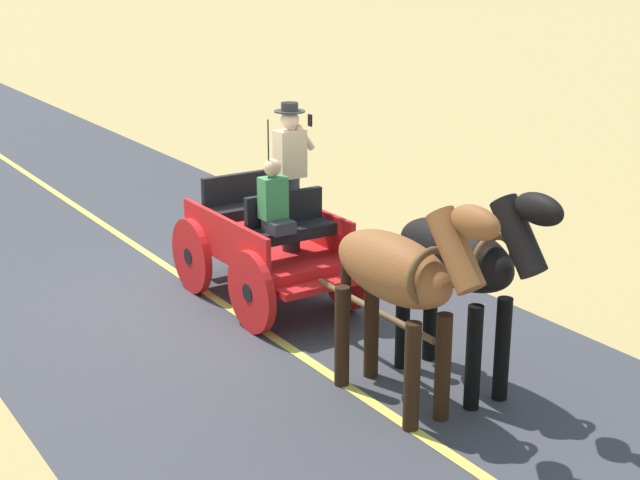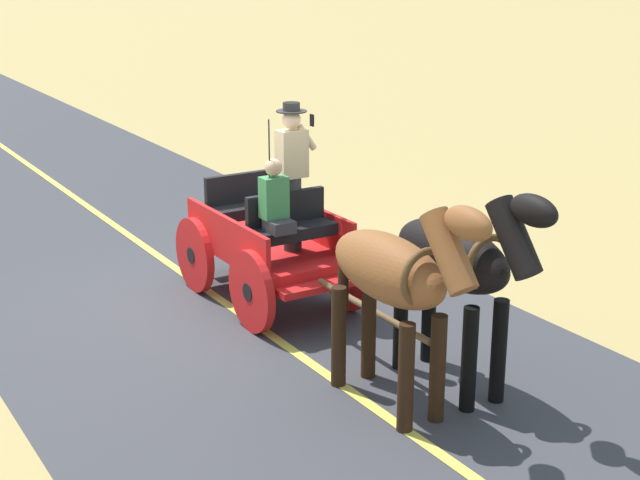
# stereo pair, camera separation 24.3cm
# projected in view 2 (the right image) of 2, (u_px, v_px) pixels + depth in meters

# --- Properties ---
(ground_plane) EXTENTS (200.00, 200.00, 0.00)m
(ground_plane) POSITION_uv_depth(u_px,v_px,m) (219.00, 299.00, 11.64)
(ground_plane) COLOR tan
(road_surface) EXTENTS (5.95, 160.00, 0.01)m
(road_surface) POSITION_uv_depth(u_px,v_px,m) (219.00, 299.00, 11.64)
(road_surface) COLOR #38383D
(road_surface) RESTS_ON ground
(road_centre_stripe) EXTENTS (0.12, 160.00, 0.00)m
(road_centre_stripe) POSITION_uv_depth(u_px,v_px,m) (219.00, 299.00, 11.64)
(road_centre_stripe) COLOR #DBCC4C
(road_centre_stripe) RESTS_ON road_surface
(horse_drawn_carriage) EXTENTS (1.42, 4.50, 2.50)m
(horse_drawn_carriage) POSITION_uv_depth(u_px,v_px,m) (272.00, 239.00, 11.34)
(horse_drawn_carriage) COLOR red
(horse_drawn_carriage) RESTS_ON ground
(horse_near_side) EXTENTS (0.58, 2.13, 2.21)m
(horse_near_side) POSITION_uv_depth(u_px,v_px,m) (459.00, 263.00, 8.92)
(horse_near_side) COLOR black
(horse_near_side) RESTS_ON ground
(horse_off_side) EXTENTS (0.58, 2.13, 2.21)m
(horse_off_side) POSITION_uv_depth(u_px,v_px,m) (395.00, 277.00, 8.54)
(horse_off_side) COLOR brown
(horse_off_side) RESTS_ON ground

